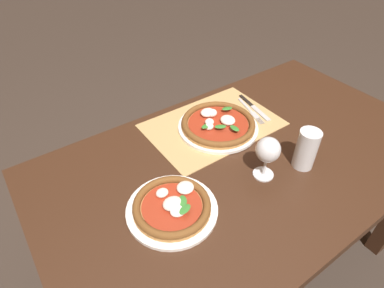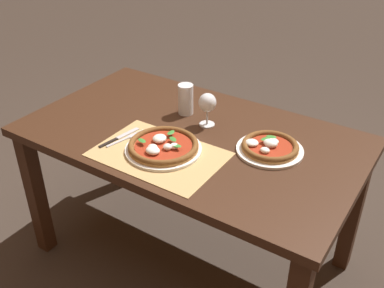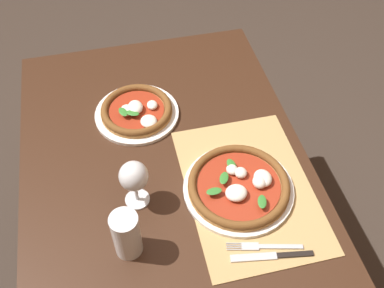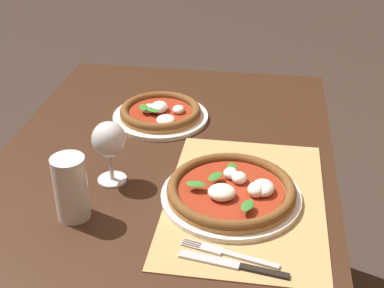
{
  "view_description": "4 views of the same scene",
  "coord_description": "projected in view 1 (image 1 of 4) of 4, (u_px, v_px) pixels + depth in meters",
  "views": [
    {
      "loc": [
        0.65,
        0.58,
        1.52
      ],
      "look_at": [
        0.16,
        -0.12,
        0.79
      ],
      "focal_mm": 30.0,
      "sensor_mm": 36.0,
      "label": 1
    },
    {
      "loc": [
        0.94,
        -1.42,
        1.73
      ],
      "look_at": [
        0.1,
        -0.15,
        0.79
      ],
      "focal_mm": 42.0,
      "sensor_mm": 36.0,
      "label": 2
    },
    {
      "loc": [
        -0.7,
        0.11,
        1.81
      ],
      "look_at": [
        0.15,
        -0.09,
        0.79
      ],
      "focal_mm": 42.0,
      "sensor_mm": 36.0,
      "label": 3
    },
    {
      "loc": [
        -1.0,
        -0.25,
        1.45
      ],
      "look_at": [
        0.14,
        -0.07,
        0.79
      ],
      "focal_mm": 50.0,
      "sensor_mm": 36.0,
      "label": 4
    }
  ],
  "objects": [
    {
      "name": "ground_plane",
      "position": [
        231.0,
        263.0,
        1.63
      ],
      "size": [
        24.0,
        24.0,
        0.0
      ],
      "primitive_type": "plane",
      "color": "#382D26"
    },
    {
      "name": "dining_table",
      "position": [
        244.0,
        175.0,
        1.22
      ],
      "size": [
        1.48,
        0.86,
        0.74
      ],
      "color": "#382114",
      "rests_on": "ground"
    },
    {
      "name": "paper_placemat",
      "position": [
        213.0,
        125.0,
        1.29
      ],
      "size": [
        0.52,
        0.35,
        0.0
      ],
      "primitive_type": "cube",
      "color": "tan",
      "rests_on": "dining_table"
    },
    {
      "name": "pizza_near",
      "position": [
        218.0,
        124.0,
        1.26
      ],
      "size": [
        0.32,
        0.32,
        0.05
      ],
      "color": "white",
      "rests_on": "paper_placemat"
    },
    {
      "name": "pizza_far",
      "position": [
        172.0,
        206.0,
        0.95
      ],
      "size": [
        0.28,
        0.28,
        0.05
      ],
      "color": "white",
      "rests_on": "dining_table"
    },
    {
      "name": "wine_glass",
      "position": [
        268.0,
        151.0,
        1.01
      ],
      "size": [
        0.08,
        0.08,
        0.16
      ],
      "color": "silver",
      "rests_on": "dining_table"
    },
    {
      "name": "pint_glass",
      "position": [
        306.0,
        150.0,
        1.07
      ],
      "size": [
        0.07,
        0.07,
        0.15
      ],
      "color": "silver",
      "rests_on": "dining_table"
    },
    {
      "name": "fork",
      "position": [
        251.0,
        111.0,
        1.36
      ],
      "size": [
        0.06,
        0.2,
        0.0
      ],
      "color": "#B7B7BC",
      "rests_on": "paper_placemat"
    },
    {
      "name": "knife",
      "position": [
        254.0,
        107.0,
        1.38
      ],
      "size": [
        0.05,
        0.22,
        0.01
      ],
      "color": "black",
      "rests_on": "paper_placemat"
    }
  ]
}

